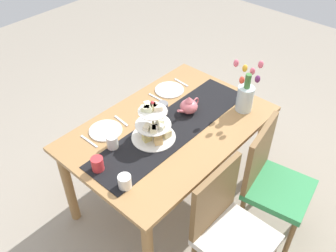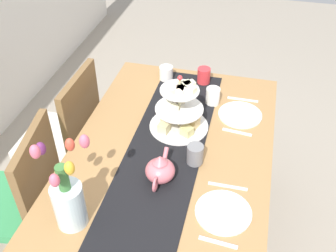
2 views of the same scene
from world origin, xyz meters
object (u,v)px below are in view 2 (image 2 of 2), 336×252
(dinner_plate_right, at_px, (240,115))
(tiered_cake_stand, at_px, (179,111))
(dining_table, at_px, (171,165))
(knife_left, at_px, (228,186))
(fork_right, at_px, (237,132))
(mug_orange, at_px, (204,76))
(teapot, at_px, (160,170))
(mug_white_text, at_px, (213,96))
(cream_jug, at_px, (166,73))
(mug_grey, at_px, (195,154))
(chair_right, at_px, (67,132))
(tulip_vase, at_px, (68,198))
(dinner_plate_left, at_px, (223,212))
(fork_left, at_px, (218,243))
(chair_left, at_px, (23,197))
(knife_right, at_px, (243,100))

(dinner_plate_right, bearing_deg, tiered_cake_stand, 120.21)
(dining_table, distance_m, knife_left, 0.36)
(dining_table, relative_size, fork_right, 9.63)
(knife_left, relative_size, dinner_plate_right, 0.74)
(mug_orange, bearing_deg, teapot, 176.42)
(dining_table, bearing_deg, mug_white_text, -18.04)
(cream_jug, distance_m, mug_grey, 0.72)
(chair_right, bearing_deg, cream_jug, -57.80)
(cream_jug, xyz_separation_m, mug_white_text, (-0.18, -0.31, 0.01))
(tulip_vase, relative_size, dinner_plate_left, 1.82)
(tulip_vase, height_order, dinner_plate_right, tulip_vase)
(fork_left, bearing_deg, teapot, 48.27)
(dinner_plate_right, height_order, fork_right, dinner_plate_right)
(mug_orange, bearing_deg, tulip_vase, 163.46)
(dinner_plate_right, bearing_deg, teapot, 151.70)
(mug_orange, bearing_deg, cream_jug, 94.52)
(chair_left, bearing_deg, tulip_vase, -119.48)
(tiered_cake_stand, bearing_deg, mug_grey, -151.21)
(dining_table, height_order, dinner_plate_left, dinner_plate_left)
(dining_table, xyz_separation_m, dinner_plate_left, (-0.33, -0.29, 0.12))
(dinner_plate_left, xyz_separation_m, knife_left, (0.14, 0.00, -0.00))
(dinner_plate_right, xyz_separation_m, mug_orange, (0.27, 0.24, 0.04))
(fork_left, xyz_separation_m, mug_orange, (1.08, 0.24, 0.04))
(mug_white_text, bearing_deg, dinner_plate_right, -115.00)
(tulip_vase, distance_m, knife_left, 0.67)
(chair_right, bearing_deg, fork_left, -126.01)
(fork_left, relative_size, mug_orange, 1.58)
(chair_left, distance_m, mug_orange, 1.19)
(teapot, distance_m, fork_left, 0.40)
(knife_left, bearing_deg, dining_table, 58.32)
(tiered_cake_stand, relative_size, dinner_plate_right, 1.32)
(dinner_plate_right, xyz_separation_m, fork_right, (-0.14, 0.00, -0.00))
(knife_right, bearing_deg, chair_right, 102.96)
(tulip_vase, xyz_separation_m, fork_left, (0.03, -0.57, -0.13))
(dining_table, bearing_deg, dinner_plate_left, -138.00)
(knife_left, bearing_deg, chair_right, 66.47)
(teapot, relative_size, mug_orange, 2.51)
(tulip_vase, xyz_separation_m, cream_jug, (1.09, -0.11, -0.09))
(chair_right, relative_size, mug_orange, 9.58)
(fork_right, bearing_deg, knife_right, 0.00)
(chair_right, height_order, fork_left, chair_right)
(chair_left, relative_size, mug_orange, 9.58)
(tiered_cake_stand, xyz_separation_m, knife_left, (-0.35, -0.30, -0.10))
(knife_left, distance_m, mug_orange, 0.82)
(teapot, distance_m, dinner_plate_right, 0.62)
(chair_left, height_order, fork_right, chair_left)
(chair_right, bearing_deg, tulip_vase, -150.85)
(teapot, xyz_separation_m, dinner_plate_right, (0.55, -0.29, -0.05))
(dinner_plate_left, distance_m, mug_orange, 0.96)
(chair_left, xyz_separation_m, teapot, (0.06, -0.70, 0.31))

